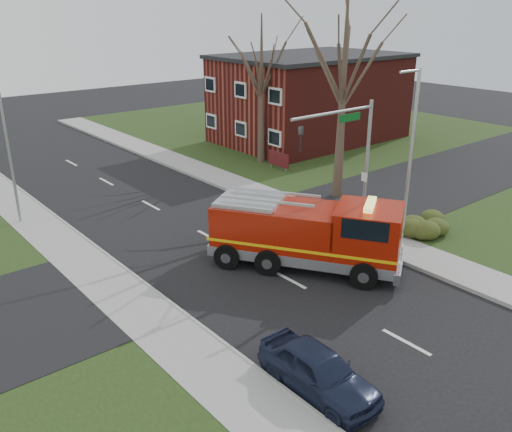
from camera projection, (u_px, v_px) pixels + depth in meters
ground at (289, 280)px, 23.21m from camera, size 120.00×120.00×0.00m
sidewalk_right at (381, 241)px, 26.86m from camera, size 2.40×80.00×0.15m
sidewalk_left at (163, 330)px, 19.51m from camera, size 2.40×80.00×0.15m
cross_street_right at (478, 166)px, 39.33m from camera, size 30.00×8.00×0.15m
brick_building at (311, 98)px, 46.09m from camera, size 15.40×10.40×7.25m
health_center_sign at (279, 159)px, 38.10m from camera, size 0.12×2.00×1.40m
hedge_corner at (432, 224)px, 27.61m from camera, size 2.80×2.00×0.90m
bare_tree_near at (344, 73)px, 30.47m from camera, size 6.00×6.00×12.00m
bare_tree_far at (261, 74)px, 38.17m from camera, size 5.25×5.25×10.50m
traffic_signal_mast at (351, 147)px, 25.67m from camera, size 5.29×0.18×6.80m
streetlight_pole at (410, 152)px, 25.43m from camera, size 1.48×0.16×8.40m
utility_pole_far at (10, 161)px, 27.98m from camera, size 0.14×0.14×7.00m
fire_engine at (308, 235)px, 23.96m from camera, size 6.80×8.43×3.32m
parked_car_maroon at (318, 371)px, 16.30m from camera, size 1.71×4.21×1.43m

